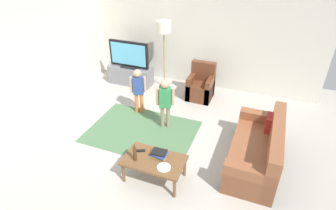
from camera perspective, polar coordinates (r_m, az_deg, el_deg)
ground at (r=5.46m, az=-2.33°, el=-8.92°), size 7.80×7.80×0.00m
wall_back at (r=7.33m, az=7.07°, el=13.94°), size 6.00×0.12×2.70m
wall_left at (r=6.43m, az=-28.23°, el=7.84°), size 0.12×6.00×2.70m
area_rug at (r=5.90m, az=-5.38°, el=-5.40°), size 2.20×1.60×0.01m
tv_stand at (r=7.74m, az=-7.65°, el=6.06°), size 1.20×0.44×0.50m
tv at (r=7.49m, az=-8.05°, el=10.17°), size 1.10×0.28×0.71m
couch at (r=5.20m, az=18.23°, el=-9.06°), size 0.80×1.80×0.86m
armchair at (r=7.01m, az=6.77°, el=3.78°), size 0.60×0.60×0.90m
floor_lamp at (r=7.02m, az=-0.85°, el=15.04°), size 0.36×0.36×1.78m
child_near_tv at (r=6.23m, az=-6.14°, el=3.64°), size 0.33×0.21×1.07m
child_center at (r=5.65m, az=-0.58°, el=1.11°), size 0.36×0.21×1.12m
coffee_table at (r=4.64m, az=-2.86°, el=-11.52°), size 1.00×0.60×0.42m
book_stack at (r=4.64m, az=-1.77°, el=-9.95°), size 0.27×0.24×0.09m
bottle at (r=4.54m, az=-6.82°, el=-9.87°), size 0.06×0.06×0.31m
tv_remote at (r=4.77m, az=-5.72°, el=-9.31°), size 0.17×0.12×0.02m
plate at (r=4.46m, az=-0.86°, el=-12.69°), size 0.22×0.22×0.02m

